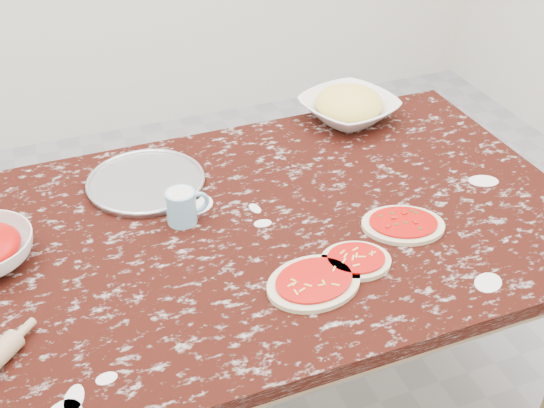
{
  "coord_description": "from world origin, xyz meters",
  "views": [
    {
      "loc": [
        -0.5,
        -1.28,
        1.78
      ],
      "look_at": [
        0.0,
        0.0,
        0.8
      ],
      "focal_mm": 44.19,
      "sensor_mm": 36.0,
      "label": 1
    }
  ],
  "objects": [
    {
      "name": "pizza_tray",
      "position": [
        -0.26,
        0.28,
        0.76
      ],
      "size": [
        0.37,
        0.37,
        0.01
      ],
      "primitive_type": "cylinder",
      "rotation": [
        0.0,
        0.0,
        0.17
      ],
      "color": "#B2B2B7",
      "rests_on": "worktable"
    },
    {
      "name": "pizza_left",
      "position": [
        -0.0,
        -0.26,
        0.76
      ],
      "size": [
        0.25,
        0.2,
        0.02
      ],
      "color": "beige",
      "rests_on": "worktable"
    },
    {
      "name": "cheese_bowl",
      "position": [
        0.43,
        0.42,
        0.79
      ],
      "size": [
        0.36,
        0.36,
        0.07
      ],
      "primitive_type": "imported",
      "rotation": [
        0.0,
        0.0,
        0.29
      ],
      "color": "white",
      "rests_on": "worktable"
    },
    {
      "name": "pizza_right",
      "position": [
        0.3,
        -0.15,
        0.76
      ],
      "size": [
        0.25,
        0.22,
        0.02
      ],
      "color": "beige",
      "rests_on": "worktable"
    },
    {
      "name": "flour_mug",
      "position": [
        -0.21,
        0.08,
        0.8
      ],
      "size": [
        0.11,
        0.08,
        0.09
      ],
      "color": "#7BB6D1",
      "rests_on": "worktable"
    },
    {
      "name": "ground",
      "position": [
        0.0,
        0.0,
        0.0
      ],
      "size": [
        4.0,
        4.0,
        0.0
      ],
      "primitive_type": "plane",
      "color": "gray"
    },
    {
      "name": "pizza_mid",
      "position": [
        0.12,
        -0.23,
        0.76
      ],
      "size": [
        0.2,
        0.18,
        0.02
      ],
      "color": "beige",
      "rests_on": "worktable"
    },
    {
      "name": "worktable",
      "position": [
        0.0,
        0.0,
        0.67
      ],
      "size": [
        1.6,
        1.0,
        0.75
      ],
      "color": "black",
      "rests_on": "ground"
    }
  ]
}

